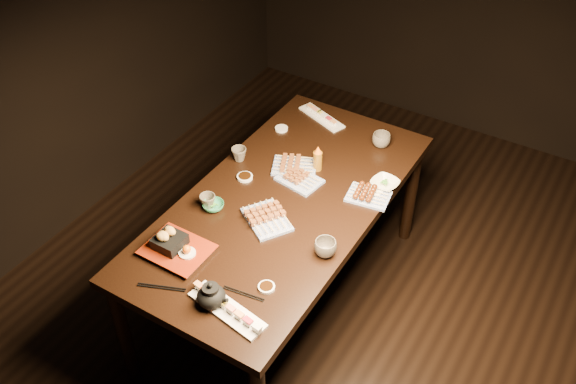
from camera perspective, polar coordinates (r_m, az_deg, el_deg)
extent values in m
plane|color=black|center=(3.47, 3.93, -15.62)|extent=(5.00, 5.00, 0.00)
cube|color=black|center=(3.49, -0.43, -5.40)|extent=(1.09, 1.89, 0.75)
imported|color=#2F915D|center=(3.19, -6.66, -1.23)|extent=(0.14, 0.14, 0.03)
imported|color=beige|center=(3.34, 8.61, 0.74)|extent=(0.16, 0.16, 0.03)
imported|color=#4F473C|center=(3.19, -7.15, -0.84)|extent=(0.09, 0.09, 0.07)
imported|color=#4F473C|center=(2.93, 3.34, -4.98)|extent=(0.11, 0.11, 0.08)
imported|color=#4F473C|center=(3.47, -4.38, 3.36)|extent=(0.10, 0.10, 0.08)
imported|color=#4F473C|center=(3.60, 8.29, 4.60)|extent=(0.11, 0.11, 0.08)
cylinder|color=brown|center=(3.38, 2.65, 3.04)|extent=(0.05, 0.05, 0.15)
cylinder|color=white|center=(3.37, -3.86, 1.34)|extent=(0.12, 0.12, 0.01)
cylinder|color=white|center=(3.30, 7.71, 0.08)|extent=(0.10, 0.10, 0.02)
cylinder|color=white|center=(2.81, -1.92, -8.45)|extent=(0.10, 0.10, 0.01)
cylinder|color=white|center=(3.71, -0.59, 5.66)|extent=(0.09, 0.09, 0.01)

